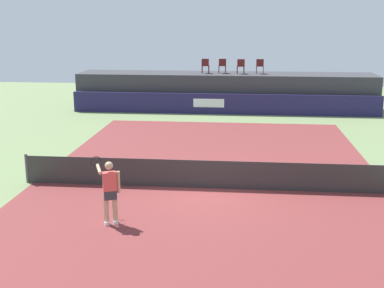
# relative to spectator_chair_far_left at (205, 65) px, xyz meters

# --- Properties ---
(ground_plane) EXTENTS (48.00, 48.00, 0.00)m
(ground_plane) POSITION_rel_spectator_chair_far_left_xyz_m (1.23, -12.17, -2.69)
(ground_plane) COLOR #6B7F51
(court_inner) EXTENTS (12.00, 22.00, 0.00)m
(court_inner) POSITION_rel_spectator_chair_far_left_xyz_m (1.23, -15.17, -2.69)
(court_inner) COLOR maroon
(court_inner) RESTS_ON ground
(sponsor_wall) EXTENTS (18.00, 0.22, 1.20)m
(sponsor_wall) POSITION_rel_spectator_chair_far_left_xyz_m (1.23, -1.67, -2.09)
(sponsor_wall) COLOR #231E4C
(sponsor_wall) RESTS_ON ground
(spectator_platform) EXTENTS (18.00, 2.80, 2.20)m
(spectator_platform) POSITION_rel_spectator_chair_far_left_xyz_m (1.23, 0.13, -1.59)
(spectator_platform) COLOR #38383D
(spectator_platform) RESTS_ON ground
(spectator_chair_far_left) EXTENTS (0.45, 0.45, 0.89)m
(spectator_chair_far_left) POSITION_rel_spectator_chair_far_left_xyz_m (0.00, 0.00, 0.00)
(spectator_chair_far_left) COLOR #561919
(spectator_chair_far_left) RESTS_ON spectator_platform
(spectator_chair_left) EXTENTS (0.48, 0.48, 0.89)m
(spectator_chair_left) POSITION_rel_spectator_chair_far_left_xyz_m (1.02, 0.12, 0.00)
(spectator_chair_left) COLOR #561919
(spectator_chair_left) RESTS_ON spectator_platform
(spectator_chair_center) EXTENTS (0.47, 0.47, 0.89)m
(spectator_chair_center) POSITION_rel_spectator_chair_far_left_xyz_m (2.14, -0.12, 0.00)
(spectator_chair_center) COLOR #561919
(spectator_chair_center) RESTS_ON spectator_platform
(spectator_chair_right) EXTENTS (0.46, 0.46, 0.89)m
(spectator_chair_right) POSITION_rel_spectator_chair_far_left_xyz_m (3.30, 0.07, 0.00)
(spectator_chair_right) COLOR #561919
(spectator_chair_right) RESTS_ON spectator_platform
(tennis_net) EXTENTS (12.40, 0.02, 0.95)m
(tennis_net) POSITION_rel_spectator_chair_far_left_xyz_m (1.23, -15.17, -2.22)
(tennis_net) COLOR #2D2D2D
(tennis_net) RESTS_ON ground
(net_post_near) EXTENTS (0.10, 0.10, 1.00)m
(net_post_near) POSITION_rel_spectator_chair_far_left_xyz_m (-4.97, -15.17, -2.19)
(net_post_near) COLOR #4C4C51
(net_post_near) RESTS_ON ground
(tennis_player) EXTENTS (1.01, 1.07, 1.77)m
(tennis_player) POSITION_rel_spectator_chair_far_left_xyz_m (-1.22, -18.42, -1.73)
(tennis_player) COLOR white
(tennis_player) RESTS_ON court_inner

